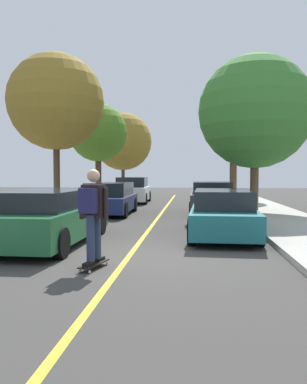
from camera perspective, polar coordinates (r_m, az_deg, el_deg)
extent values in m
plane|color=#3D3A38|center=(8.48, -3.47, -9.11)|extent=(80.00, 80.00, 0.00)
cube|color=gold|center=(12.39, -0.59, -5.34)|extent=(0.12, 39.20, 0.01)
cube|color=#1E5B33|center=(10.10, -14.63, -4.22)|extent=(1.88, 4.72, 0.71)
cube|color=black|center=(9.98, -14.82, -0.99)|extent=(1.64, 3.20, 0.44)
cylinder|color=black|center=(8.31, -13.25, -7.17)|extent=(0.23, 0.64, 0.64)
cylinder|color=black|center=(11.43, -7.68, -4.44)|extent=(0.23, 0.64, 0.64)
cylinder|color=black|center=(11.95, -15.56, -4.20)|extent=(0.23, 0.64, 0.64)
cube|color=navy|center=(16.86, -6.39, -1.58)|extent=(1.88, 4.17, 0.61)
cube|color=black|center=(17.01, -6.28, 0.41)|extent=(1.65, 2.78, 0.55)
cylinder|color=black|center=(15.36, -4.23, -2.60)|extent=(0.22, 0.64, 0.64)
cylinder|color=black|center=(15.74, -10.52, -2.51)|extent=(0.22, 0.64, 0.64)
cylinder|color=black|center=(18.08, -2.80, -1.80)|extent=(0.22, 0.64, 0.64)
cylinder|color=black|center=(18.41, -8.19, -1.75)|extent=(0.22, 0.64, 0.64)
cube|color=white|center=(23.48, -3.03, -0.18)|extent=(1.95, 4.09, 0.76)
cube|color=black|center=(23.37, -3.05, 1.43)|extent=(1.68, 2.36, 0.57)
cylinder|color=black|center=(22.09, -1.22, -0.98)|extent=(0.24, 0.65, 0.64)
cylinder|color=black|center=(22.31, -5.64, -0.96)|extent=(0.24, 0.65, 0.64)
cylinder|color=black|center=(24.72, -0.67, -0.59)|extent=(0.24, 0.65, 0.64)
cylinder|color=black|center=(24.92, -4.62, -0.57)|extent=(0.24, 0.65, 0.64)
cube|color=#196066|center=(11.08, 9.94, -3.83)|extent=(1.86, 4.39, 0.61)
cube|color=black|center=(11.10, 9.95, -0.97)|extent=(1.60, 2.80, 0.49)
cylinder|color=black|center=(12.55, 6.03, -3.80)|extent=(0.24, 0.65, 0.64)
cylinder|color=black|center=(12.60, 13.26, -3.82)|extent=(0.24, 0.65, 0.64)
cylinder|color=black|center=(9.64, 5.57, -5.75)|extent=(0.24, 0.65, 0.64)
cylinder|color=black|center=(9.72, 14.99, -5.77)|extent=(0.24, 0.65, 0.64)
cube|color=#38383D|center=(17.03, 8.36, -1.33)|extent=(1.82, 4.60, 0.74)
cube|color=black|center=(17.04, 8.37, 0.70)|extent=(1.58, 3.00, 0.46)
cylinder|color=black|center=(18.61, 5.67, -1.68)|extent=(0.23, 0.64, 0.64)
cylinder|color=black|center=(18.67, 10.68, -1.70)|extent=(0.23, 0.64, 0.64)
cylinder|color=black|center=(15.45, 5.55, -2.57)|extent=(0.23, 0.64, 0.64)
cylinder|color=black|center=(15.52, 11.58, -2.59)|extent=(0.23, 0.64, 0.64)
cylinder|color=#4C3823|center=(15.82, -13.76, 2.83)|extent=(0.25, 0.25, 3.31)
sphere|color=olive|center=(16.06, -13.87, 12.50)|extent=(3.70, 3.70, 3.70)
cylinder|color=#4C3823|center=(22.50, -7.93, 2.12)|extent=(0.33, 0.33, 2.76)
sphere|color=#4C7A23|center=(22.61, -7.97, 8.46)|extent=(3.24, 3.24, 3.24)
cylinder|color=#4C3823|center=(30.44, -4.40, 2.23)|extent=(0.25, 0.25, 2.71)
sphere|color=olive|center=(30.53, -4.42, 7.25)|extent=(4.39, 4.39, 4.39)
cylinder|color=brown|center=(16.99, 14.31, 1.91)|extent=(0.35, 0.35, 2.78)
sphere|color=#3D7F33|center=(17.18, 14.42, 11.12)|extent=(4.67, 4.67, 4.67)
cylinder|color=#4C3823|center=(25.26, 11.41, 3.75)|extent=(0.44, 0.44, 4.17)
sphere|color=#2D6B28|center=(25.51, 11.47, 10.64)|extent=(3.63, 3.63, 3.63)
cylinder|color=#B2140F|center=(13.00, -17.01, -3.25)|extent=(0.20, 0.20, 0.55)
sphere|color=#B2140F|center=(12.97, -17.03, -1.78)|extent=(0.18, 0.18, 0.18)
cube|color=black|center=(7.40, -8.56, -10.15)|extent=(0.42, 0.87, 0.02)
cylinder|color=beige|center=(7.76, -7.98, -10.04)|extent=(0.04, 0.06, 0.06)
cylinder|color=beige|center=(7.67, -6.70, -10.18)|extent=(0.04, 0.06, 0.06)
cylinder|color=beige|center=(7.18, -10.55, -11.11)|extent=(0.04, 0.06, 0.06)
cylinder|color=beige|center=(7.08, -9.19, -11.28)|extent=(0.04, 0.06, 0.06)
cube|color=#99999E|center=(7.70, -7.35, -9.82)|extent=(0.11, 0.06, 0.02)
cube|color=#99999E|center=(7.12, -9.88, -10.88)|extent=(0.11, 0.06, 0.02)
cube|color=black|center=(7.59, -7.77, -9.51)|extent=(0.16, 0.28, 0.06)
cube|color=black|center=(7.21, -9.40, -10.17)|extent=(0.16, 0.28, 0.06)
cylinder|color=#283351|center=(7.42, -8.14, -6.29)|extent=(0.18, 0.18, 0.83)
cylinder|color=#283351|center=(7.21, -9.05, -6.56)|extent=(0.18, 0.18, 0.83)
cube|color=black|center=(7.24, -8.62, -1.31)|extent=(0.44, 0.31, 0.59)
sphere|color=tan|center=(7.22, -8.65, 2.34)|extent=(0.23, 0.23, 0.23)
cylinder|color=black|center=(7.36, -10.30, -1.60)|extent=(0.11, 0.11, 0.58)
cylinder|color=black|center=(7.13, -6.89, -1.71)|extent=(0.11, 0.11, 0.58)
cube|color=#1E1E4C|center=(7.06, -9.39, -1.26)|extent=(0.34, 0.25, 0.44)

